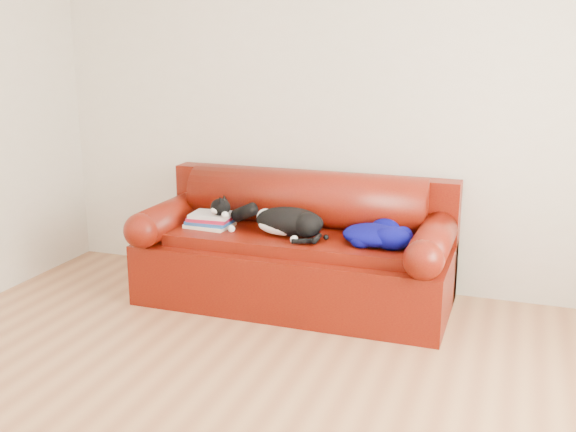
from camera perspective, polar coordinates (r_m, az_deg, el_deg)
name	(u,v)px	position (r m, az deg, el deg)	size (l,w,h in m)	color
ground	(233,414)	(3.42, -4.69, -16.37)	(4.50, 4.50, 0.00)	#8F5939
room_shell	(253,63)	(2.91, -2.96, 12.78)	(4.52, 4.02, 2.61)	beige
sofa_base	(295,269)	(4.65, 0.59, -4.51)	(2.10, 0.90, 0.50)	#420205
sofa_back	(306,218)	(4.79, 1.55, -0.16)	(2.10, 1.01, 0.88)	#420205
book_stack	(211,220)	(4.73, -6.56, -0.34)	(0.32, 0.26, 0.10)	white
cat	(288,222)	(4.47, -0.02, -0.53)	(0.64, 0.40, 0.24)	black
blanket	(376,234)	(4.34, 7.46, -1.52)	(0.49, 0.43, 0.15)	#020240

